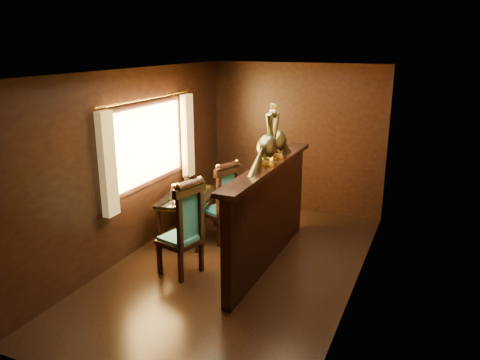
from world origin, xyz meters
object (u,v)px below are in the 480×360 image
(chair_left, at_px, (186,226))
(chair_right, at_px, (224,200))
(peacock_left, at_px, (267,136))
(peacock_right, at_px, (278,131))
(dining_table, at_px, (188,200))

(chair_left, distance_m, chair_right, 1.11)
(peacock_left, height_order, peacock_right, peacock_left)
(chair_right, distance_m, peacock_left, 1.45)
(chair_left, height_order, peacock_left, peacock_left)
(chair_left, relative_size, chair_right, 1.04)
(chair_left, xyz_separation_m, peacock_left, (0.80, 0.62, 1.07))
(peacock_left, bearing_deg, chair_left, -142.33)
(dining_table, distance_m, peacock_right, 1.78)
(dining_table, relative_size, chair_left, 0.97)
(chair_right, height_order, peacock_right, peacock_right)
(peacock_left, bearing_deg, peacock_right, 90.00)
(dining_table, xyz_separation_m, chair_right, (0.57, 0.06, 0.04))
(chair_right, xyz_separation_m, peacock_right, (0.81, -0.08, 1.08))
(chair_right, bearing_deg, peacock_right, 14.61)
(chair_left, bearing_deg, peacock_left, 51.60)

